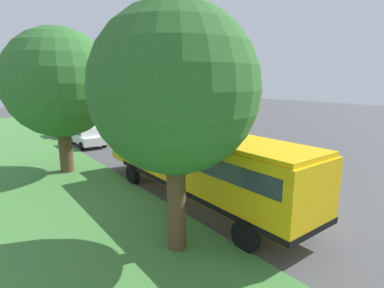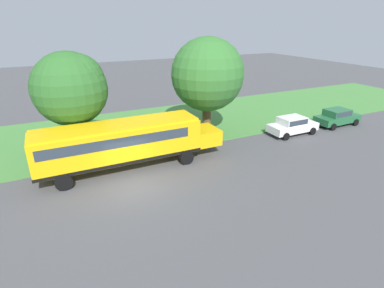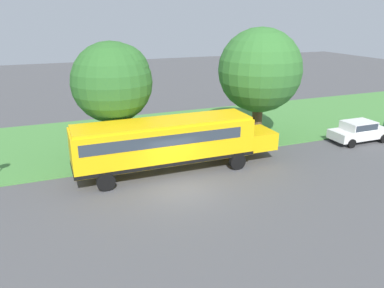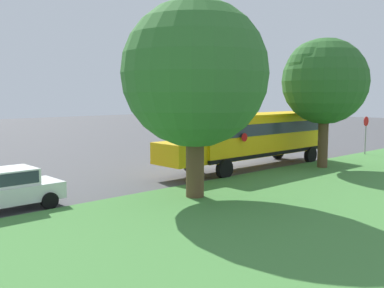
{
  "view_description": "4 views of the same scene",
  "coord_description": "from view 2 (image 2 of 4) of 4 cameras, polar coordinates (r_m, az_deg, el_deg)",
  "views": [
    {
      "loc": [
        -10.47,
        -9.57,
        5.29
      ],
      "look_at": [
        -1.09,
        2.8,
        1.97
      ],
      "focal_mm": 28.0,
      "sensor_mm": 36.0,
      "label": 1
    },
    {
      "loc": [
        15.49,
        -3.7,
        9.2
      ],
      "look_at": [
        -1.2,
        4.41,
        1.53
      ],
      "focal_mm": 28.0,
      "sensor_mm": 36.0,
      "label": 2
    },
    {
      "loc": [
        17.04,
        -6.15,
        8.95
      ],
      "look_at": [
        -2.65,
        1.63,
        1.55
      ],
      "focal_mm": 35.0,
      "sensor_mm": 36.0,
      "label": 3
    },
    {
      "loc": [
        -19.47,
        20.64,
        4.3
      ],
      "look_at": [
        -2.22,
        4.77,
        1.69
      ],
      "focal_mm": 42.0,
      "sensor_mm": 36.0,
      "label": 4
    }
  ],
  "objects": [
    {
      "name": "ground_plane",
      "position": [
        18.39,
        -10.89,
        -8.01
      ],
      "size": [
        120.0,
        120.0,
        0.0
      ],
      "primitive_type": "plane",
      "color": "#4C4C4F"
    },
    {
      "name": "grass_verge",
      "position": [
        27.34,
        -16.61,
        1.9
      ],
      "size": [
        12.0,
        80.0,
        0.08
      ],
      "primitive_type": "cube",
      "color": "#47843D",
      "rests_on": "ground"
    },
    {
      "name": "school_bus",
      "position": [
        19.99,
        -12.84,
        0.51
      ],
      "size": [
        2.84,
        12.42,
        3.16
      ],
      "color": "yellow",
      "rests_on": "ground"
    },
    {
      "name": "car_white_nearest",
      "position": [
        27.34,
        18.56,
        3.53
      ],
      "size": [
        2.02,
        4.4,
        1.56
      ],
      "color": "silver",
      "rests_on": "ground"
    },
    {
      "name": "car_green_middle",
      "position": [
        31.36,
        25.92,
        4.77
      ],
      "size": [
        2.02,
        4.4,
        1.56
      ],
      "color": "#236038",
      "rests_on": "ground"
    },
    {
      "name": "oak_tree_beside_bus",
      "position": [
        21.5,
        -21.89,
        10.03
      ],
      "size": [
        4.89,
        4.89,
        7.48
      ],
      "color": "brown",
      "rests_on": "ground"
    },
    {
      "name": "oak_tree_roadside_mid",
      "position": [
        25.04,
        3.33,
        13.26
      ],
      "size": [
        5.97,
        5.97,
        8.12
      ],
      "color": "brown",
      "rests_on": "ground"
    }
  ]
}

